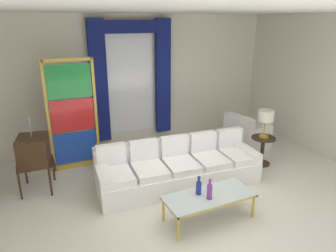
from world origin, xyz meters
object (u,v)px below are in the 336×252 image
at_px(bottle_blue_decanter, 199,187).
at_px(table_lamp_brass, 266,117).
at_px(couch_white_long, 177,168).
at_px(bottle_crystal_tall, 210,191).
at_px(coffee_table, 209,197).
at_px(peacock_figurine, 106,161).
at_px(vintage_tv, 34,152).
at_px(stained_glass_divider, 73,118).
at_px(round_side_table, 262,148).
at_px(armchair_white, 246,135).

relative_size(bottle_blue_decanter, table_lamp_brass, 0.52).
height_order(couch_white_long, bottle_crystal_tall, couch_white_long).
xyz_separation_m(couch_white_long, table_lamp_brass, (1.95, -0.02, 0.72)).
height_order(coffee_table, bottle_blue_decanter, bottle_blue_decanter).
bearing_deg(peacock_figurine, vintage_tv, -172.26).
distance_m(couch_white_long, peacock_figurine, 1.47).
xyz_separation_m(bottle_blue_decanter, peacock_figurine, (-0.87, 2.10, -0.31)).
bearing_deg(coffee_table, couch_white_long, 86.64).
bearing_deg(stained_glass_divider, coffee_table, -60.75).
bearing_deg(bottle_blue_decanter, couch_white_long, 79.79).
xyz_separation_m(couch_white_long, vintage_tv, (-2.34, 0.84, 0.42)).
bearing_deg(coffee_table, vintage_tv, 138.16).
bearing_deg(table_lamp_brass, coffee_table, -150.03).
relative_size(peacock_figurine, round_side_table, 1.01).
relative_size(couch_white_long, coffee_table, 2.21).
distance_m(armchair_white, round_side_table, 0.95).
bearing_deg(couch_white_long, vintage_tv, 160.22).
height_order(couch_white_long, bottle_blue_decanter, couch_white_long).
xyz_separation_m(couch_white_long, stained_glass_divider, (-1.55, 1.46, 0.75)).
distance_m(couch_white_long, vintage_tv, 2.52).
bearing_deg(coffee_table, round_side_table, 29.97).
bearing_deg(vintage_tv, round_side_table, -11.39).
bearing_deg(vintage_tv, bottle_blue_decanter, -42.07).
height_order(stained_glass_divider, peacock_figurine, stained_glass_divider).
bearing_deg(table_lamp_brass, peacock_figurine, 161.07).
xyz_separation_m(coffee_table, stained_glass_divider, (-1.48, 2.65, 0.68)).
distance_m(round_side_table, table_lamp_brass, 0.67).
relative_size(coffee_table, peacock_figurine, 2.25).
bearing_deg(round_side_table, peacock_figurine, 161.07).
xyz_separation_m(peacock_figurine, table_lamp_brass, (3.02, -1.04, 0.81)).
relative_size(vintage_tv, round_side_table, 2.26).
bearing_deg(round_side_table, armchair_white, 72.55).
relative_size(bottle_blue_decanter, stained_glass_divider, 0.14).
relative_size(bottle_crystal_tall, peacock_figurine, 0.54).
distance_m(vintage_tv, round_side_table, 4.39).
relative_size(coffee_table, table_lamp_brass, 2.37).
relative_size(stained_glass_divider, peacock_figurine, 3.67).
bearing_deg(stained_glass_divider, bottle_blue_decanter, -61.99).
bearing_deg(bottle_blue_decanter, coffee_table, -37.69).
distance_m(coffee_table, table_lamp_brass, 2.42).
distance_m(couch_white_long, stained_glass_divider, 2.26).
bearing_deg(couch_white_long, table_lamp_brass, -0.69).
bearing_deg(bottle_blue_decanter, peacock_figurine, 112.53).
relative_size(stained_glass_divider, table_lamp_brass, 3.86).
height_order(bottle_blue_decanter, stained_glass_divider, stained_glass_divider).
distance_m(vintage_tv, stained_glass_divider, 1.05).
height_order(bottle_crystal_tall, stained_glass_divider, stained_glass_divider).
bearing_deg(armchair_white, vintage_tv, -179.55).
height_order(couch_white_long, table_lamp_brass, table_lamp_brass).
height_order(coffee_table, bottle_crystal_tall, bottle_crystal_tall).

